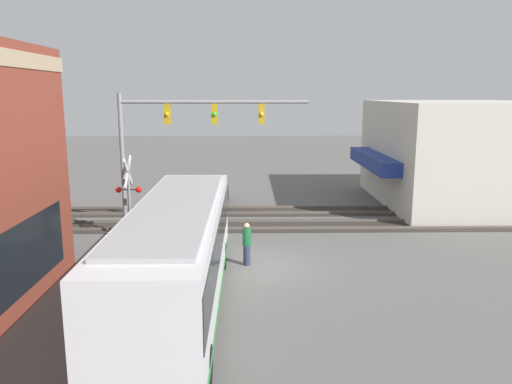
{
  "coord_description": "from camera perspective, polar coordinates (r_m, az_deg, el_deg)",
  "views": [
    {
      "loc": [
        -18.39,
        0.67,
        6.62
      ],
      "look_at": [
        4.83,
        0.28,
        1.99
      ],
      "focal_mm": 35.0,
      "sensor_mm": 36.0,
      "label": 1
    }
  ],
  "objects": [
    {
      "name": "rail_track_near",
      "position": [
        25.27,
        0.58,
        -3.85
      ],
      "size": [
        2.6,
        60.0,
        0.15
      ],
      "color": "#332D28",
      "rests_on": "ground"
    },
    {
      "name": "city_bus",
      "position": [
        15.39,
        -8.94,
        -6.83
      ],
      "size": [
        11.85,
        2.59,
        3.4
      ],
      "color": "silver",
      "rests_on": "ground"
    },
    {
      "name": "crossing_signal",
      "position": [
        23.4,
        -14.34,
        0.26
      ],
      "size": [
        1.41,
        1.18,
        3.81
      ],
      "color": "gray",
      "rests_on": "ground"
    },
    {
      "name": "pedestrian_near_bus",
      "position": [
        19.47,
        -1.06,
        -5.93
      ],
      "size": [
        0.34,
        0.34,
        1.69
      ],
      "color": "#2D3351",
      "rests_on": "ground"
    },
    {
      "name": "ground_plane",
      "position": [
        19.56,
        1.07,
        -8.52
      ],
      "size": [
        120.0,
        120.0,
        0.0
      ],
      "primitive_type": "plane",
      "color": "#605E5B"
    },
    {
      "name": "shop_building",
      "position": [
        32.55,
        22.1,
        4.16
      ],
      "size": [
        11.58,
        10.36,
        6.12
      ],
      "color": "beige",
      "rests_on": "ground"
    },
    {
      "name": "traffic_signal_gantry",
      "position": [
        23.2,
        -8.61,
        7.07
      ],
      "size": [
        0.42,
        8.65,
        6.62
      ],
      "color": "gray",
      "rests_on": "ground"
    },
    {
      "name": "rail_track_far",
      "position": [
        28.37,
        0.41,
        -2.16
      ],
      "size": [
        2.6,
        60.0,
        0.15
      ],
      "color": "#332D28",
      "rests_on": "ground"
    },
    {
      "name": "pedestrian_at_crossing",
      "position": [
        23.41,
        -11.93,
        -3.01
      ],
      "size": [
        0.34,
        0.34,
        1.84
      ],
      "color": "black",
      "rests_on": "ground"
    },
    {
      "name": "parked_car_black",
      "position": [
        29.69,
        -5.07,
        -0.28
      ],
      "size": [
        4.78,
        1.82,
        1.5
      ],
      "color": "black",
      "rests_on": "ground"
    }
  ]
}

